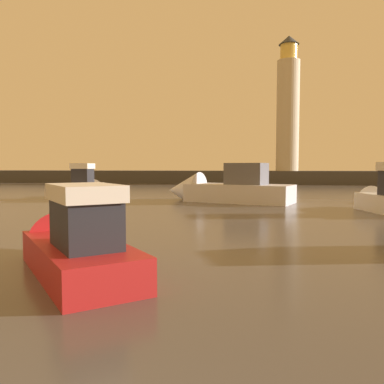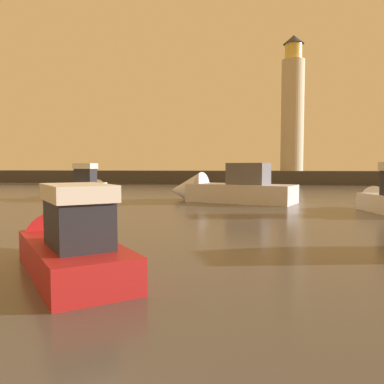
{
  "view_description": "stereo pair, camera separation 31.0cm",
  "coord_description": "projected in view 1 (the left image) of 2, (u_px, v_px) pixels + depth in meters",
  "views": [
    {
      "loc": [
        1.73,
        -1.37,
        2.56
      ],
      "look_at": [
        -1.29,
        17.4,
        1.31
      ],
      "focal_mm": 36.53,
      "sensor_mm": 36.0,
      "label": 1
    },
    {
      "loc": [
        2.03,
        -1.32,
        2.56
      ],
      "look_at": [
        -1.29,
        17.4,
        1.31
      ],
      "focal_mm": 36.53,
      "sensor_mm": 36.0,
      "label": 2
    }
  ],
  "objects": [
    {
      "name": "motorboat_3",
      "position": [
        70.0,
        243.0,
        9.85
      ],
      "size": [
        5.21,
        5.73,
        2.6
      ],
      "color": "#B21E1E",
      "rests_on": "ground_plane"
    },
    {
      "name": "motorboat_2",
      "position": [
        218.0,
        190.0,
        28.56
      ],
      "size": [
        10.0,
        5.86,
        3.51
      ],
      "color": "silver",
      "rests_on": "ground_plane"
    },
    {
      "name": "lighthouse",
      "position": [
        288.0,
        108.0,
        56.02
      ],
      "size": [
        3.21,
        3.21,
        19.19
      ],
      "color": "beige",
      "rests_on": "breakwater"
    },
    {
      "name": "breakwater",
      "position": [
        243.0,
        177.0,
        57.68
      ],
      "size": [
        80.71,
        4.58,
        1.9
      ],
      "primitive_type": "cube",
      "color": "#423F3D",
      "rests_on": "ground_plane"
    },
    {
      "name": "motorboat_5",
      "position": [
        87.0,
        187.0,
        31.08
      ],
      "size": [
        2.57,
        6.99,
        2.95
      ],
      "color": "white",
      "rests_on": "ground_plane"
    },
    {
      "name": "ground_plane",
      "position": [
        232.0,
        200.0,
        29.77
      ],
      "size": [
        220.0,
        220.0,
        0.0
      ],
      "primitive_type": "plane",
      "color": "#4C4742"
    }
  ]
}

